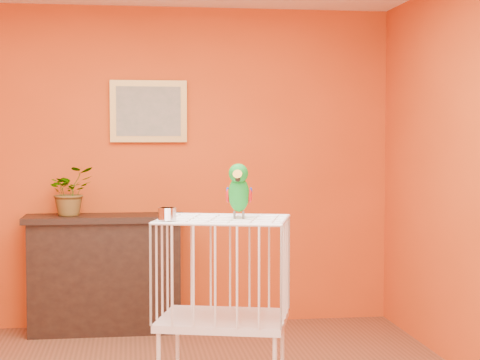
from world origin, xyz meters
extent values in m
plane|color=#D44913|center=(0.00, 2.25, 1.30)|extent=(4.00, 0.00, 4.00)
plane|color=#D44913|center=(0.00, -2.25, 1.30)|extent=(4.00, 0.00, 4.00)
cube|color=black|center=(-0.35, 2.03, 0.44)|extent=(1.17, 0.39, 0.88)
cube|color=black|center=(-0.35, 2.03, 0.90)|extent=(1.25, 0.45, 0.05)
cube|color=black|center=(-0.35, 1.86, 0.44)|extent=(0.82, 0.02, 0.44)
cube|color=maroon|center=(-0.60, 1.99, 0.34)|extent=(0.05, 0.18, 0.27)
cube|color=#314A25|center=(-0.52, 1.99, 0.34)|extent=(0.05, 0.18, 0.27)
cube|color=maroon|center=(-0.43, 1.99, 0.34)|extent=(0.05, 0.18, 0.27)
cube|color=#314A25|center=(-0.33, 1.99, 0.34)|extent=(0.05, 0.18, 0.27)
cube|color=maroon|center=(-0.24, 1.99, 0.34)|extent=(0.05, 0.18, 0.27)
imported|color=#26722D|center=(-0.62, 2.07, 1.08)|extent=(0.47, 0.49, 0.30)
cube|color=#B2863F|center=(0.00, 2.22, 1.75)|extent=(0.62, 0.03, 0.50)
cube|color=gray|center=(0.00, 2.21, 1.75)|extent=(0.52, 0.01, 0.40)
cube|color=silver|center=(0.36, 0.10, 0.51)|extent=(0.82, 0.71, 0.04)
cube|color=silver|center=(0.36, 0.10, 1.08)|extent=(0.82, 0.71, 0.01)
cylinder|color=silver|center=(0.12, 0.42, 0.24)|extent=(0.03, 0.03, 0.48)
cylinder|color=silver|center=(0.73, 0.25, 0.24)|extent=(0.03, 0.03, 0.48)
cylinder|color=silver|center=(0.05, 0.00, 1.12)|extent=(0.10, 0.10, 0.07)
cylinder|color=#59544C|center=(0.43, 0.10, 1.10)|extent=(0.01, 0.01, 0.04)
cylinder|color=#59544C|center=(0.48, 0.09, 1.10)|extent=(0.01, 0.01, 0.04)
ellipsoid|color=#0D8228|center=(0.45, 0.10, 1.22)|extent=(0.15, 0.19, 0.22)
ellipsoid|color=#0D8228|center=(0.44, 0.07, 1.34)|extent=(0.13, 0.13, 0.11)
cone|color=orange|center=(0.43, 0.01, 1.33)|extent=(0.07, 0.08, 0.07)
cone|color=black|center=(0.44, 0.03, 1.31)|extent=(0.03, 0.03, 0.03)
sphere|color=black|center=(0.40, 0.05, 1.35)|extent=(0.02, 0.02, 0.02)
sphere|color=black|center=(0.48, 0.04, 1.35)|extent=(0.02, 0.02, 0.02)
ellipsoid|color=#A50C0C|center=(0.39, 0.12, 1.21)|extent=(0.04, 0.07, 0.08)
ellipsoid|color=navy|center=(0.51, 0.10, 1.21)|extent=(0.04, 0.07, 0.08)
cone|color=#0D8228|center=(0.47, 0.17, 1.14)|extent=(0.10, 0.17, 0.12)
camera|label=1|loc=(-0.15, -4.33, 1.53)|focal=60.00mm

